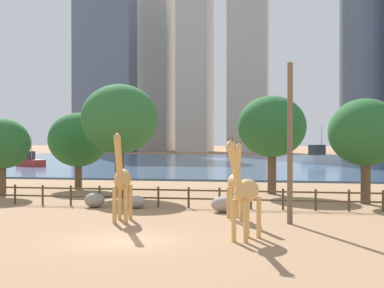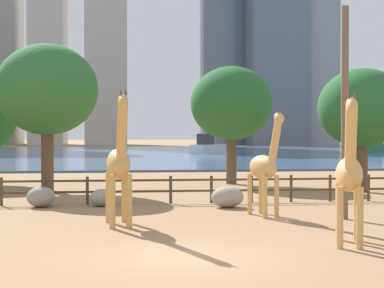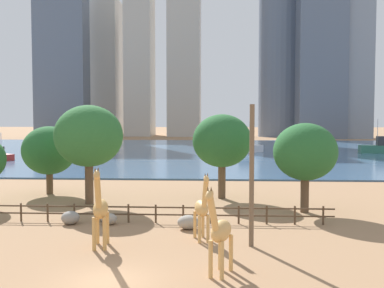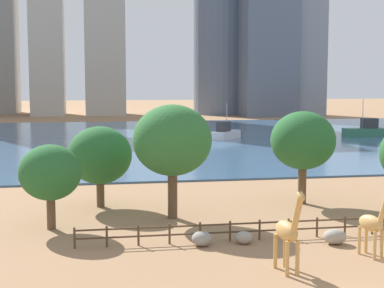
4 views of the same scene
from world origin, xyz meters
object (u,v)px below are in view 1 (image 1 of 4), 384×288
object	(u,v)px
tree_right_small	(119,119)
tree_center_broad	(2,144)
giraffe_tall	(235,183)
giraffe_companion	(122,179)
tree_left_small	(366,133)
utility_pole	(290,143)
boat_sailboat	(319,157)
tree_left_large	(272,127)
boulder_by_pole	(136,202)
boat_ferry	(30,161)
boulder_near_fence	(223,204)
boulder_small	(95,200)
giraffe_young	(245,191)
tree_right_tall	(78,140)

from	to	relation	value
tree_right_small	tree_center_broad	bearing A→B (deg)	-168.37
giraffe_tall	giraffe_companion	world-z (taller)	giraffe_companion
tree_left_small	tree_center_broad	bearing A→B (deg)	178.31
utility_pole	boat_sailboat	world-z (taller)	utility_pole
giraffe_tall	tree_left_large	distance (m)	15.31
tree_left_large	boat_sailboat	xyz separation A→B (m)	(5.45, 51.50, -4.01)
giraffe_tall	utility_pole	distance (m)	3.75
giraffe_companion	tree_right_small	world-z (taller)	tree_right_small
boulder_by_pole	boat_ferry	size ratio (longest dim) A/B	0.21
boat_sailboat	boulder_near_fence	bearing A→B (deg)	-147.49
utility_pole	boulder_small	size ratio (longest dim) A/B	6.54
giraffe_companion	giraffe_young	xyz separation A→B (m)	(6.81, -4.41, -0.13)
boulder_near_fence	tree_right_small	xyz separation A→B (m)	(-9.03, 8.61, 5.32)
boat_sailboat	tree_left_small	bearing A→B (deg)	-139.56
utility_pole	boulder_near_fence	bearing A→B (deg)	134.56
boulder_near_fence	tree_left_small	distance (m)	11.43
boulder_small	tree_center_broad	distance (m)	11.61
boat_ferry	boat_sailboat	xyz separation A→B (m)	(41.81, 17.93, 0.27)
boat_ferry	boulder_near_fence	bearing A→B (deg)	-22.24
tree_right_small	boat_ferry	distance (m)	44.87
boulder_by_pole	tree_left_large	size ratio (longest dim) A/B	0.15
giraffe_tall	boulder_near_fence	xyz separation A→B (m)	(-1.00, 2.93, -1.51)
utility_pole	tree_right_small	world-z (taller)	tree_right_small
utility_pole	tree_center_broad	size ratio (longest dim) A/B	1.40
tree_right_tall	tree_right_small	world-z (taller)	tree_right_small
giraffe_companion	utility_pole	xyz separation A→B (m)	(8.64, 0.78, 1.87)
boulder_small	tree_center_broad	xyz separation A→B (m)	(-9.41, 5.85, 3.45)
giraffe_tall	boat_sailboat	xyz separation A→B (m)	(6.75, 66.40, -0.75)
tree_right_tall	giraffe_tall	bearing A→B (deg)	-47.17
boulder_by_pole	boulder_small	xyz separation A→B (m)	(-2.71, -0.06, 0.07)
boat_ferry	boulder_small	bearing A→B (deg)	-29.00
utility_pole	boulder_near_fence	distance (m)	6.65
boulder_by_pole	boat_ferry	distance (m)	52.84
boulder_near_fence	tree_center_broad	size ratio (longest dim) A/B	0.25
tree_center_broad	giraffe_companion	bearing A→B (deg)	-41.77
tree_right_tall	boat_ferry	bearing A→B (deg)	121.75
tree_center_broad	boat_sailboat	bearing A→B (deg)	65.80
boulder_by_pole	boat_sailboat	size ratio (longest dim) A/B	0.16
giraffe_tall	tree_left_large	size ratio (longest dim) A/B	0.56
tree_right_tall	tree_left_small	world-z (taller)	tree_left_small
giraffe_companion	boat_ferry	distance (m)	58.23
giraffe_tall	giraffe_young	xyz separation A→B (m)	(1.07, -6.23, 0.13)
boulder_near_fence	tree_right_small	size ratio (longest dim) A/B	0.17
boulder_near_fence	tree_center_broad	distance (m)	19.28
boulder_small	tree_right_tall	distance (m)	14.36
tree_right_tall	tree_right_small	distance (m)	7.31
utility_pole	boat_ferry	size ratio (longest dim) A/B	1.57
giraffe_companion	tree_center_broad	xyz separation A→B (m)	(-12.96, 11.58, 1.68)
giraffe_companion	tree_right_tall	xyz separation A→B (m)	(-9.49, 18.25, 1.96)
giraffe_young	tree_left_small	xyz separation A→B (m)	(6.64, 15.21, 2.61)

